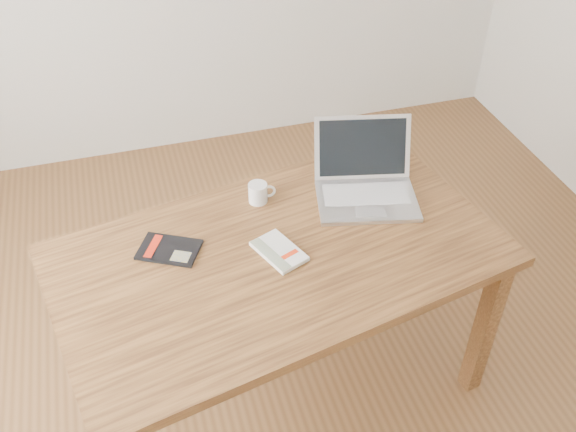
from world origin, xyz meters
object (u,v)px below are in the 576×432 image
object	(u,v)px
desk	(279,270)
white_guidebook	(279,251)
laptop	(365,181)
coffee_mug	(259,192)
black_guidebook	(169,250)

from	to	relation	value
desk	white_guidebook	distance (m)	0.10
laptop	coffee_mug	size ratio (longest dim) A/B	4.21
white_guidebook	black_guidebook	size ratio (longest dim) A/B	0.90
white_guidebook	black_guidebook	world-z (taller)	white_guidebook
white_guidebook	laptop	xyz separation A→B (m)	(0.41, 0.23, 0.04)
black_guidebook	laptop	xyz separation A→B (m)	(0.77, 0.12, 0.05)
desk	black_guidebook	world-z (taller)	black_guidebook
desk	coffee_mug	xyz separation A→B (m)	(0.00, 0.29, 0.13)
desk	coffee_mug	world-z (taller)	coffee_mug
black_guidebook	coffee_mug	size ratio (longest dim) A/B	2.34
desk	black_guidebook	bearing A→B (deg)	151.35
black_guidebook	coffee_mug	world-z (taller)	coffee_mug
white_guidebook	black_guidebook	bearing A→B (deg)	139.80
coffee_mug	white_guidebook	bearing A→B (deg)	-87.28
white_guidebook	coffee_mug	world-z (taller)	coffee_mug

